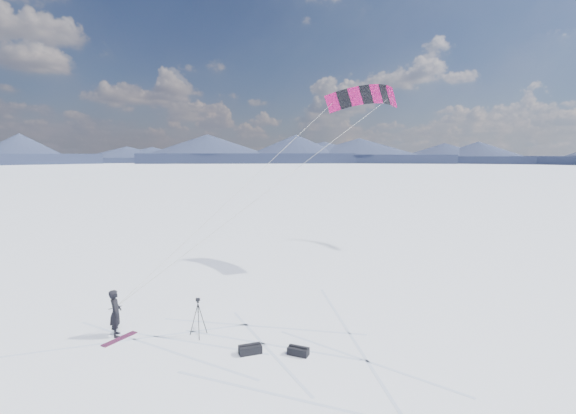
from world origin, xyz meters
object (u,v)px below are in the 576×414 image
tripod (198,312)px  gear_bag_b (298,351)px  gear_bag_a (250,349)px  snowkiter (117,336)px  snowboard (120,339)px

tripod → gear_bag_b: size_ratio=1.92×
gear_bag_a → gear_bag_b: bearing=-22.6°
snowkiter → gear_bag_b: (5.70, -4.93, 0.15)m
tripod → gear_bag_b: tripod is taller
tripod → gear_bag_a: 2.81m
snowboard → gear_bag_a: 5.46m
snowboard → gear_bag_b: gear_bag_b is taller
gear_bag_a → gear_bag_b: size_ratio=1.07×
snowkiter → gear_bag_b: size_ratio=2.33×
snowboard → gear_bag_b: size_ratio=1.84×
snowkiter → snowboard: bearing=-164.5°
snowkiter → tripod: (2.93, -1.63, 1.02)m
gear_bag_a → snowboard: bearing=148.3°
gear_bag_b → snowkiter: bearing=-169.8°
snowboard → gear_bag_a: gear_bag_a is taller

